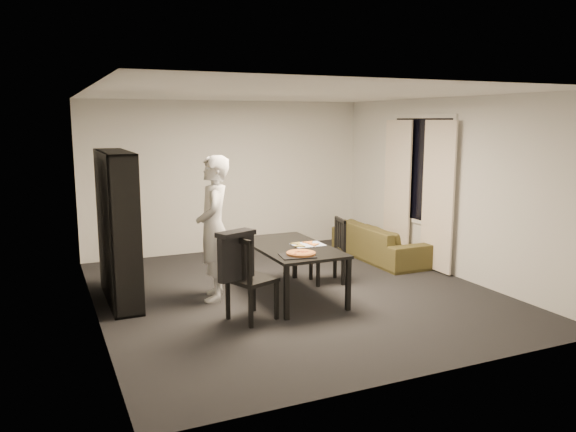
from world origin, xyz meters
name	(u,v)px	position (x,y,z in m)	size (l,w,h in m)	color
room	(294,196)	(0.00, 0.00, 1.30)	(5.01, 5.51, 2.61)	black
window_pane	(422,170)	(2.48, 0.60, 1.50)	(0.02, 1.40, 1.60)	black
window_frame	(422,170)	(2.48, 0.60, 1.50)	(0.03, 1.52, 1.72)	white
curtain_left	(438,196)	(2.40, 0.08, 1.15)	(0.03, 0.70, 2.25)	silver
curtain_right	(397,189)	(2.40, 1.12, 1.15)	(0.03, 0.70, 2.25)	silver
bookshelf	(118,227)	(-2.16, 0.60, 0.95)	(0.35, 1.50, 1.90)	black
dining_table	(291,250)	(-0.11, -0.15, 0.62)	(0.90, 1.62, 0.68)	black
chair_left	(246,273)	(-0.96, -0.78, 0.57)	(0.60, 0.60, 0.99)	black
chair_right	(333,246)	(0.71, 0.21, 0.52)	(0.50, 0.50, 0.91)	black
draped_jacket	(236,253)	(-1.08, -0.83, 0.82)	(0.48, 0.34, 0.55)	black
person	(214,228)	(-1.04, 0.17, 0.92)	(0.67, 0.44, 1.84)	silver
baking_tray	(297,256)	(-0.27, -0.69, 0.68)	(0.40, 0.32, 0.01)	black
pepperoni_pizza	(301,253)	(-0.21, -0.67, 0.70)	(0.35, 0.35, 0.03)	#A35D2F
kitchen_towel	(308,245)	(0.11, -0.20, 0.68)	(0.40, 0.30, 0.01)	white
pizza_slices	(305,244)	(0.06, -0.20, 0.69)	(0.37, 0.31, 0.01)	#CE7840
sofa	(380,242)	(2.08, 1.09, 0.29)	(1.96, 0.77, 0.57)	#403619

